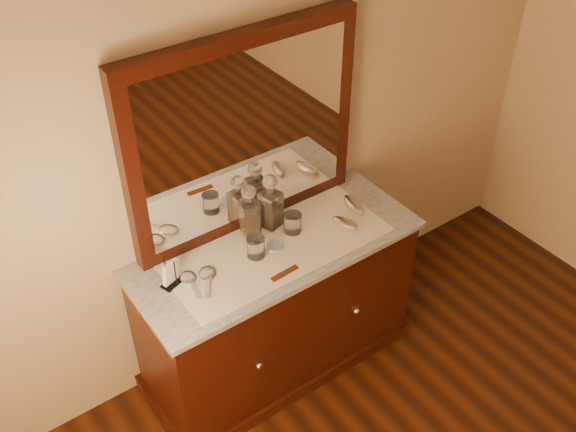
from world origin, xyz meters
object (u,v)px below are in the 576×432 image
object	(u,v)px
comb	(285,273)
decanter_right	(271,206)
hand_mirror_inner	(208,276)
napkin_rack	(171,274)
decanter_left	(249,214)
mirror_frame	(244,135)
hand_mirror_outer	(190,280)
pin_dish	(275,246)
brush_near	(345,224)
dresser_cabinet	(277,308)
brush_far	(354,205)

from	to	relation	value
comb	decanter_right	world-z (taller)	decanter_right
decanter_right	hand_mirror_inner	xyz separation A→B (m)	(-0.45, -0.14, -0.11)
napkin_rack	hand_mirror_inner	size ratio (longest dim) A/B	0.75
comb	decanter_left	world-z (taller)	decanter_left
mirror_frame	hand_mirror_outer	world-z (taller)	mirror_frame
decanter_right	hand_mirror_outer	distance (m)	0.55
comb	hand_mirror_outer	world-z (taller)	hand_mirror_outer
pin_dish	hand_mirror_inner	size ratio (longest dim) A/B	0.38
decanter_left	decanter_right	distance (m)	0.11
decanter_right	brush_near	xyz separation A→B (m)	(0.29, -0.23, -0.10)
pin_dish	decanter_right	xyz separation A→B (m)	(0.08, 0.15, 0.11)
napkin_rack	decanter_right	xyz separation A→B (m)	(0.60, 0.08, 0.06)
decanter_right	hand_mirror_inner	world-z (taller)	decanter_right
decanter_right	brush_near	size ratio (longest dim) A/B	1.95
dresser_cabinet	hand_mirror_outer	bearing A→B (deg)	176.90
dresser_cabinet	decanter_right	size ratio (longest dim) A/B	4.60
decanter_left	hand_mirror_outer	distance (m)	0.45
comb	decanter_left	bearing A→B (deg)	80.91
mirror_frame	comb	distance (m)	0.66
pin_dish	comb	xyz separation A→B (m)	(-0.07, -0.18, -0.00)
napkin_rack	brush_near	size ratio (longest dim) A/B	0.98
mirror_frame	decanter_left	world-z (taller)	mirror_frame
dresser_cabinet	brush_near	distance (m)	0.59
decanter_left	hand_mirror_inner	world-z (taller)	decanter_left
dresser_cabinet	decanter_right	world-z (taller)	decanter_right
comb	hand_mirror_outer	bearing A→B (deg)	147.47
decanter_left	decanter_right	size ratio (longest dim) A/B	0.92
dresser_cabinet	comb	size ratio (longest dim) A/B	9.62
comb	decanter_right	xyz separation A→B (m)	(0.15, 0.33, 0.11)
mirror_frame	comb	size ratio (longest dim) A/B	8.24
mirror_frame	comb	world-z (taller)	mirror_frame
napkin_rack	hand_mirror_inner	world-z (taller)	napkin_rack
decanter_right	decanter_left	bearing A→B (deg)	171.25
mirror_frame	decanter_right	xyz separation A→B (m)	(0.07, -0.10, -0.38)
decanter_right	hand_mirror_inner	bearing A→B (deg)	-162.43
pin_dish	brush_near	world-z (taller)	brush_near
brush_near	hand_mirror_inner	world-z (taller)	brush_near
mirror_frame	hand_mirror_outer	bearing A→B (deg)	-154.41
decanter_right	hand_mirror_outer	size ratio (longest dim) A/B	1.53
mirror_frame	pin_dish	xyz separation A→B (m)	(-0.01, -0.26, -0.49)
mirror_frame	hand_mirror_inner	size ratio (longest dim) A/B	5.85
brush_near	hand_mirror_inner	distance (m)	0.74
napkin_rack	brush_near	distance (m)	0.90
napkin_rack	decanter_right	distance (m)	0.61
brush_near	hand_mirror_outer	xyz separation A→B (m)	(-0.82, 0.11, -0.01)
pin_dish	brush_near	distance (m)	0.38
comb	decanter_right	size ratio (longest dim) A/B	0.48
dresser_cabinet	mirror_frame	size ratio (longest dim) A/B	1.17
brush_far	decanter_left	bearing A→B (deg)	163.73
napkin_rack	brush_near	xyz separation A→B (m)	(0.89, -0.14, -0.04)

